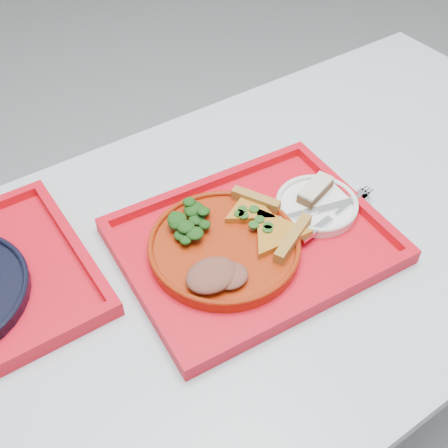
{
  "coord_description": "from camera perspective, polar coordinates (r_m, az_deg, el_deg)",
  "views": [
    {
      "loc": [
        -0.43,
        -0.53,
        1.49
      ],
      "look_at": [
        -0.04,
        0.04,
        0.78
      ],
      "focal_mm": 45.0,
      "sensor_mm": 36.0,
      "label": 1
    }
  ],
  "objects": [
    {
      "name": "knife",
      "position": [
        1.04,
        10.16,
        1.62
      ],
      "size": [
        0.18,
        0.06,
        0.01
      ],
      "primitive_type": "cube",
      "rotation": [
        0.0,
        0.0,
        -0.24
      ],
      "color": "silver",
      "rests_on": "side_plate"
    },
    {
      "name": "salad_heap",
      "position": [
        0.97,
        -3.45,
        0.59
      ],
      "size": [
        0.09,
        0.08,
        0.04
      ],
      "primitive_type": "ellipsoid",
      "color": "black",
      "rests_on": "dinner_plate"
    },
    {
      "name": "ground",
      "position": [
        1.64,
        2.01,
        -19.72
      ],
      "size": [
        10.0,
        10.0,
        0.0
      ],
      "primitive_type": "plane",
      "color": "#989AA0",
      "rests_on": "ground"
    },
    {
      "name": "tray_main",
      "position": [
        0.99,
        2.98,
        -2.03
      ],
      "size": [
        0.48,
        0.38,
        0.01
      ],
      "primitive_type": "cube",
      "rotation": [
        0.0,
        0.0,
        -0.08
      ],
      "color": "red",
      "rests_on": "table"
    },
    {
      "name": "dessert_bar",
      "position": [
        1.06,
        9.27,
        3.47
      ],
      "size": [
        0.09,
        0.05,
        0.02
      ],
      "rotation": [
        0.0,
        0.0,
        0.31
      ],
      "color": "#542C1C",
      "rests_on": "side_plate"
    },
    {
      "name": "meat_portion",
      "position": [
        0.9,
        -1.26,
        -5.21
      ],
      "size": [
        0.09,
        0.07,
        0.03
      ],
      "primitive_type": "ellipsoid",
      "color": "brown",
      "rests_on": "dinner_plate"
    },
    {
      "name": "side_plate",
      "position": [
        1.05,
        9.37,
        1.78
      ],
      "size": [
        0.15,
        0.15,
        0.01
      ],
      "primitive_type": "cylinder",
      "color": "white",
      "rests_on": "tray_main"
    },
    {
      "name": "table",
      "position": [
        1.06,
        2.93,
        -4.36
      ],
      "size": [
        1.6,
        0.8,
        0.75
      ],
      "color": "silver",
      "rests_on": "ground"
    },
    {
      "name": "dinner_plate",
      "position": [
        0.96,
        0.02,
        -2.44
      ],
      "size": [
        0.26,
        0.26,
        0.02
      ],
      "primitive_type": "cylinder",
      "color": "maroon",
      "rests_on": "tray_main"
    },
    {
      "name": "pizza_slice_b",
      "position": [
        1.0,
        2.6,
        1.58
      ],
      "size": [
        0.13,
        0.13,
        0.02
      ],
      "primitive_type": null,
      "rotation": [
        0.0,
        0.0,
        3.62
      ],
      "color": "gold",
      "rests_on": "dinner_plate"
    },
    {
      "name": "fork",
      "position": [
        1.03,
        11.25,
        0.98
      ],
      "size": [
        0.19,
        0.05,
        0.01
      ],
      "primitive_type": "cube",
      "rotation": [
        0.0,
        0.0,
        0.16
      ],
      "color": "silver",
      "rests_on": "side_plate"
    },
    {
      "name": "pizza_slice_a",
      "position": [
        0.97,
        5.32,
        -0.72
      ],
      "size": [
        0.15,
        0.16,
        0.02
      ],
      "primitive_type": null,
      "rotation": [
        0.0,
        0.0,
        2.0
      ],
      "color": "gold",
      "rests_on": "dinner_plate"
    }
  ]
}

